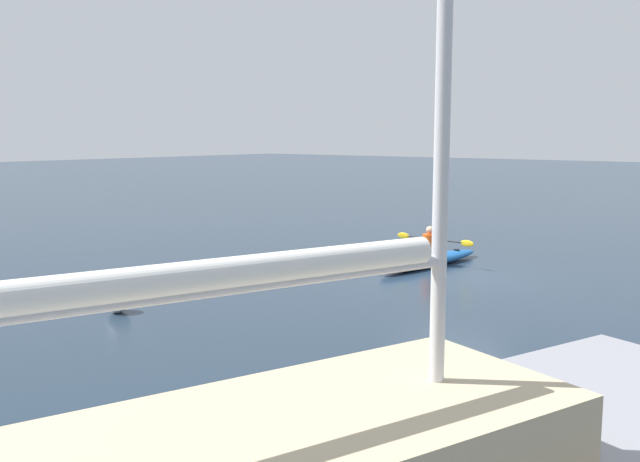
# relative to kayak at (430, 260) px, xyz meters

# --- Properties ---
(ground_plane) EXTENTS (160.00, 160.00, 0.00)m
(ground_plane) POSITION_rel_kayak_xyz_m (-1.13, 0.94, -0.15)
(ground_plane) COLOR #1E2D3D
(kayak) EXTENTS (1.05, 4.28, 0.29)m
(kayak) POSITION_rel_kayak_xyz_m (0.00, 0.00, 0.00)
(kayak) COLOR #1959A5
(kayak) RESTS_ON ground
(kayaker) EXTENTS (2.45, 0.52, 0.79)m
(kayaker) POSITION_rel_kayak_xyz_m (0.00, 0.03, 0.48)
(kayaker) COLOR #E04C14
(kayaker) RESTS_ON kayak
(mooring_buoy_red_near) EXTENTS (0.48, 0.48, 0.52)m
(mooring_buoy_red_near) POSITION_rel_kayak_xyz_m (2.32, 8.27, 0.09)
(mooring_buoy_red_near) COLOR silver
(mooring_buoy_red_near) RESTS_ON ground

